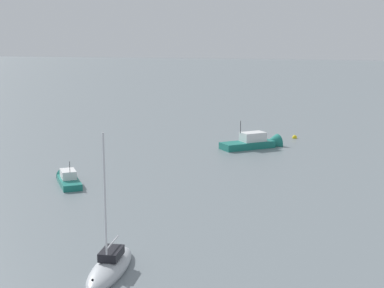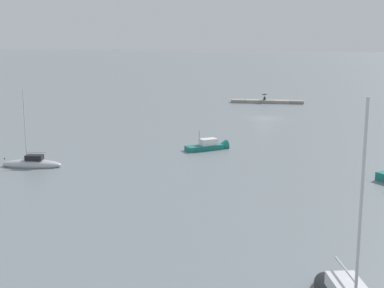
# 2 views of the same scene
# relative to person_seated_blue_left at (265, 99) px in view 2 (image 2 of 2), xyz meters

# --- Properties ---
(ground_plane) EXTENTS (500.00, 500.00, 0.00)m
(ground_plane) POSITION_rel_person_seated_blue_left_xyz_m (-0.51, 18.40, -0.81)
(ground_plane) COLOR slate
(seawall_pier) EXTENTS (13.45, 1.96, 0.55)m
(seawall_pier) POSITION_rel_person_seated_blue_left_xyz_m (-0.51, 0.02, -0.53)
(seawall_pier) COLOR gray
(seawall_pier) RESTS_ON ground_plane
(person_seated_blue_left) EXTENTS (0.49, 0.66, 0.73)m
(person_seated_blue_left) POSITION_rel_person_seated_blue_left_xyz_m (0.00, 0.00, 0.00)
(person_seated_blue_left) COLOR #1E2333
(person_seated_blue_left) RESTS_ON seawall_pier
(umbrella_open_black) EXTENTS (1.21, 1.21, 1.27)m
(umbrella_open_black) POSITION_rel_person_seated_blue_left_xyz_m (-0.02, 0.08, 0.85)
(umbrella_open_black) COLOR black
(umbrella_open_black) RESTS_ON seawall_pier
(sailboat_grey_outer) EXTENTS (6.22, 2.26, 8.21)m
(sailboat_grey_outer) POSITION_rel_person_seated_blue_left_xyz_m (22.09, 53.19, -0.51)
(sailboat_grey_outer) COLOR #ADB2B7
(sailboat_grey_outer) RESTS_ON ground_plane
(motorboat_teal_near) EXTENTS (5.08, 4.19, 2.86)m
(motorboat_teal_near) POSITION_rel_person_seated_blue_left_xyz_m (5.14, 42.11, -0.50)
(motorboat_teal_near) COLOR #197266
(motorboat_teal_near) RESTS_ON ground_plane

